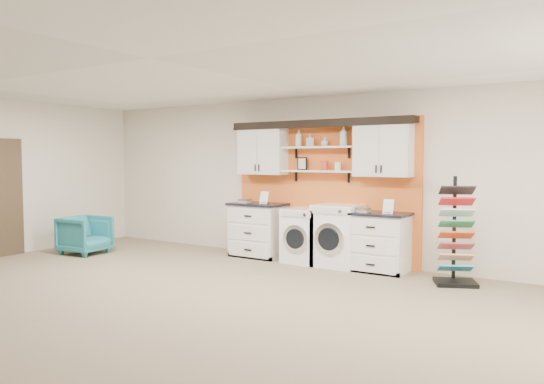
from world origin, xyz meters
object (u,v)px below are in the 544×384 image
Objects in this scene: base_cabinet_left at (258,230)px; sample_rack at (456,249)px; dryer at (338,235)px; washer at (305,235)px; base_cabinet_right at (378,242)px; armchair at (85,235)px.

base_cabinet_left is 3.49m from sample_rack.
dryer is (1.58, -0.00, 0.02)m from base_cabinet_left.
washer is at bearing -0.20° from base_cabinet_left.
base_cabinet_right is 0.62× the size of sample_rack.
sample_rack is at bearing -85.35° from armchair.
dryer is 1.92m from sample_rack.
sample_rack is at bearing -3.78° from base_cabinet_left.
sample_rack reaches higher than base_cabinet_left.
armchair is at bearing -158.35° from washer.
base_cabinet_right is (2.26, 0.00, -0.02)m from base_cabinet_left.
armchair is at bearing -161.12° from dryer.
dryer is 0.67× the size of sample_rack.
washer is 2.52m from sample_rack.
base_cabinet_left is 1.29× the size of armchair.
washer reaches higher than armchair.
washer is (-1.29, -0.00, -0.00)m from base_cabinet_right.
armchair is (-3.78, -1.50, -0.11)m from washer.
base_cabinet_left is at bearing -68.65° from armchair.
armchair is (-5.07, -1.50, -0.11)m from base_cabinet_right.
dryer is at bearing -0.12° from base_cabinet_left.
dryer reaches higher than base_cabinet_right.
base_cabinet_left is 0.65× the size of sample_rack.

